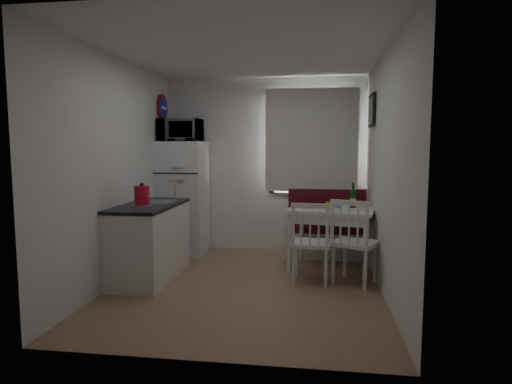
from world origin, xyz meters
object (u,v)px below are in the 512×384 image
at_px(kitchen_counter, 150,241).
at_px(chair_right, 356,233).
at_px(fridge, 183,198).
at_px(bench, 332,234).
at_px(microwave, 180,130).
at_px(dining_table, 332,215).
at_px(chair_left, 311,234).
at_px(wine_bottle, 353,195).
at_px(kettle, 142,196).

relative_size(kitchen_counter, chair_right, 2.15).
bearing_deg(fridge, bench, 2.90).
bearing_deg(microwave, chair_right, -26.32).
bearing_deg(bench, dining_table, -93.23).
relative_size(kitchen_counter, chair_left, 2.58).
distance_m(chair_right, wine_bottle, 0.85).
bearing_deg(kettle, fridge, 91.10).
distance_m(kitchen_counter, chair_right, 2.43).
height_order(kettle, wine_bottle, kettle).
bearing_deg(microwave, dining_table, -13.52).
height_order(fridge, microwave, microwave).
distance_m(dining_table, microwave, 2.48).
relative_size(bench, dining_table, 1.13).
distance_m(microwave, kettle, 1.70).
distance_m(bench, chair_left, 1.40).
xyz_separation_m(bench, kettle, (-2.17, -1.67, 0.72)).
distance_m(bench, dining_table, 0.78).
height_order(dining_table, microwave, microwave).
xyz_separation_m(bench, fridge, (-2.20, -0.11, 0.51)).
distance_m(dining_table, kettle, 2.37).
relative_size(chair_right, fridge, 0.37).
height_order(bench, chair_right, chair_right).
bearing_deg(kitchen_counter, kettle, -81.12).
bearing_deg(chair_right, wine_bottle, 113.71).
xyz_separation_m(dining_table, fridge, (-2.16, 0.57, 0.12)).
height_order(bench, microwave, microwave).
height_order(microwave, wine_bottle, microwave).
distance_m(chair_left, microwave, 2.56).
bearing_deg(kitchen_counter, chair_right, 0.08).
distance_m(chair_left, fridge, 2.29).
xyz_separation_m(fridge, microwave, (0.00, -0.05, 0.99)).
relative_size(bench, microwave, 2.27).
bearing_deg(kettle, wine_bottle, 24.47).
relative_size(chair_left, chair_right, 0.83).
xyz_separation_m(dining_table, chair_right, (0.25, -0.67, -0.09)).
distance_m(bench, wine_bottle, 0.89).
relative_size(chair_left, microwave, 0.86).
bearing_deg(chair_right, kettle, -146.94).
height_order(fridge, kettle, fridge).
bearing_deg(fridge, chair_right, -27.27).
relative_size(bench, fridge, 0.81).
height_order(bench, dining_table, bench).
bearing_deg(wine_bottle, dining_table, -159.86).
relative_size(microwave, wine_bottle, 1.81).
bearing_deg(kitchen_counter, dining_table, 17.24).
relative_size(dining_table, fridge, 0.72).
bearing_deg(dining_table, wine_bottle, 32.27).
xyz_separation_m(kitchen_counter, chair_left, (1.93, 0.01, 0.13)).
distance_m(chair_right, microwave, 2.94).
bearing_deg(chair_left, microwave, 152.06).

